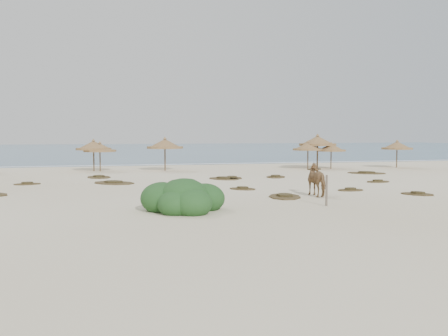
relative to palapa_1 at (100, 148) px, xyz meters
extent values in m
plane|color=beige|center=(8.54, -18.65, -1.95)|extent=(160.00, 160.00, 0.00)
cube|color=navy|center=(8.54, 56.35, -1.94)|extent=(200.00, 100.00, 0.01)
cube|color=silver|center=(8.54, 7.35, -1.94)|extent=(70.00, 0.60, 0.01)
cylinder|color=brown|center=(0.00, 0.00, -1.01)|extent=(0.11, 0.11, 1.87)
cylinder|color=olive|center=(0.00, 0.00, -0.23)|extent=(3.16, 3.16, 0.16)
cone|color=olive|center=(0.00, 0.00, 0.06)|extent=(3.06, 3.06, 0.67)
cone|color=olive|center=(0.00, 0.00, 0.46)|extent=(0.32, 0.32, 0.20)
cylinder|color=brown|center=(-0.51, 0.32, -0.93)|extent=(0.12, 0.12, 2.03)
cylinder|color=olive|center=(-0.51, 0.32, -0.09)|extent=(3.38, 3.38, 0.17)
cone|color=olive|center=(-0.51, 0.32, 0.23)|extent=(3.27, 3.27, 0.73)
cone|color=olive|center=(-0.51, 0.32, 0.66)|extent=(0.35, 0.35, 0.21)
cylinder|color=brown|center=(5.33, -0.72, -0.87)|extent=(0.12, 0.12, 2.15)
cylinder|color=olive|center=(5.33, -0.72, 0.02)|extent=(3.25, 3.25, 0.18)
cone|color=olive|center=(5.33, -0.72, 0.36)|extent=(3.14, 3.14, 0.77)
cone|color=olive|center=(5.33, -0.72, 0.82)|extent=(0.37, 0.37, 0.23)
cylinder|color=brown|center=(17.90, -1.82, -0.99)|extent=(0.11, 0.11, 1.90)
cylinder|color=olive|center=(17.90, -1.82, -0.21)|extent=(2.82, 2.82, 0.16)
cone|color=olive|center=(17.90, -1.82, 0.09)|extent=(2.73, 2.73, 0.68)
cone|color=olive|center=(17.90, -1.82, 0.50)|extent=(0.33, 0.33, 0.20)
cylinder|color=brown|center=(19.13, -1.14, -0.77)|extent=(0.13, 0.13, 2.35)
cylinder|color=olive|center=(19.13, -1.14, 0.20)|extent=(3.78, 3.78, 0.20)
cone|color=olive|center=(19.13, -1.14, 0.57)|extent=(3.65, 3.65, 0.84)
cone|color=olive|center=(19.13, -1.14, 1.07)|extent=(0.40, 0.40, 0.25)
cylinder|color=brown|center=(19.90, -2.33, -1.05)|extent=(0.10, 0.10, 1.80)
cylinder|color=olive|center=(19.90, -2.33, -0.30)|extent=(2.69, 2.69, 0.15)
cone|color=olive|center=(19.90, -2.33, -0.02)|extent=(2.60, 2.60, 0.64)
cone|color=olive|center=(19.90, -2.33, 0.37)|extent=(0.31, 0.31, 0.19)
cylinder|color=brown|center=(26.44, -2.48, -0.98)|extent=(0.11, 0.11, 1.94)
cylinder|color=olive|center=(26.44, -2.48, -0.17)|extent=(3.21, 3.21, 0.17)
cone|color=olive|center=(26.44, -2.48, 0.13)|extent=(3.11, 3.11, 0.69)
cone|color=olive|center=(26.44, -2.48, 0.55)|extent=(0.33, 0.33, 0.20)
imported|color=olive|center=(10.49, -19.68, -1.12)|extent=(0.97, 1.99, 1.65)
cylinder|color=#665A4C|center=(9.31, -22.94, -1.27)|extent=(0.13, 0.13, 1.36)
ellipsoid|color=#255223|center=(3.02, -22.92, -1.37)|extent=(2.08, 2.08, 1.56)
ellipsoid|color=#255223|center=(3.96, -22.60, -1.48)|extent=(1.67, 1.67, 1.25)
ellipsoid|color=#255223|center=(2.19, -22.50, -1.42)|extent=(1.77, 1.77, 1.33)
ellipsoid|color=#255223|center=(3.23, -23.64, -1.53)|extent=(1.56, 1.56, 1.17)
ellipsoid|color=#255223|center=(2.60, -23.44, -1.55)|extent=(1.46, 1.46, 1.09)
ellipsoid|color=#255223|center=(3.64, -21.98, -1.58)|extent=(1.25, 1.25, 0.94)
ellipsoid|color=#255223|center=(3.33, -22.40, -1.01)|extent=(0.94, 0.94, 0.70)
ellipsoid|color=#255223|center=(2.71, -22.81, -0.96)|extent=(0.83, 0.83, 0.62)
camera|label=1|loc=(-0.47, -42.70, 1.23)|focal=40.00mm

